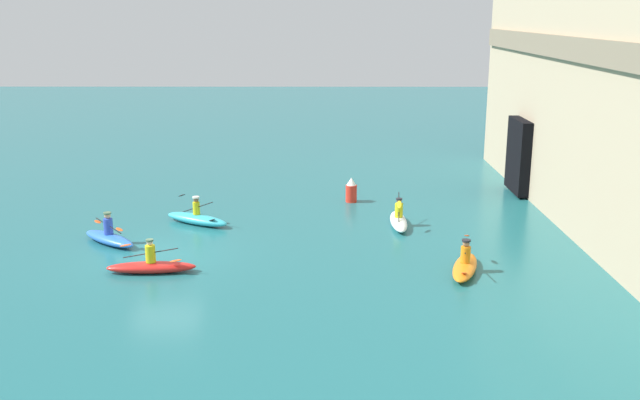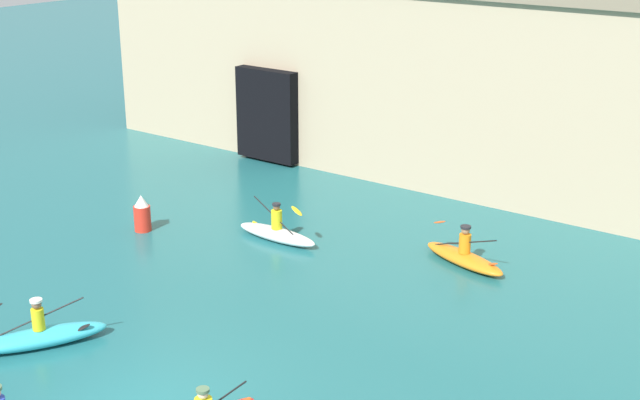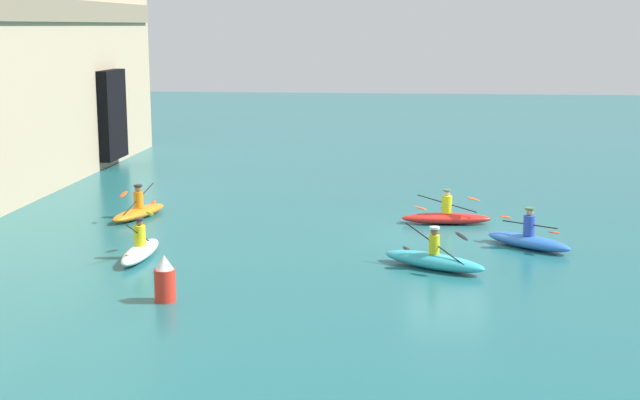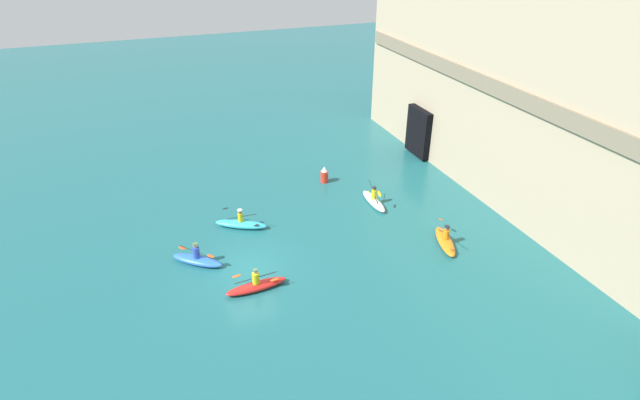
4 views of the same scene
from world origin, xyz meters
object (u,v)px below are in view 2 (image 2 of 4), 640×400
kayak_white (277,233)px  marker_buoy (142,214)px  kayak_cyan (40,336)px  kayak_orange (464,257)px

kayak_white → marker_buoy: size_ratio=2.46×
kayak_white → kayak_cyan: kayak_white is taller
kayak_orange → marker_buoy: 9.84m
kayak_orange → marker_buoy: bearing=-141.8°
kayak_orange → kayak_cyan: size_ratio=0.98×
kayak_cyan → marker_buoy: (-3.60, 6.51, 0.29)m
kayak_orange → kayak_cyan: kayak_cyan is taller
kayak_orange → kayak_cyan: bearing=-101.7°
kayak_orange → marker_buoy: kayak_orange is taller
marker_buoy → kayak_cyan: bearing=-61.0°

